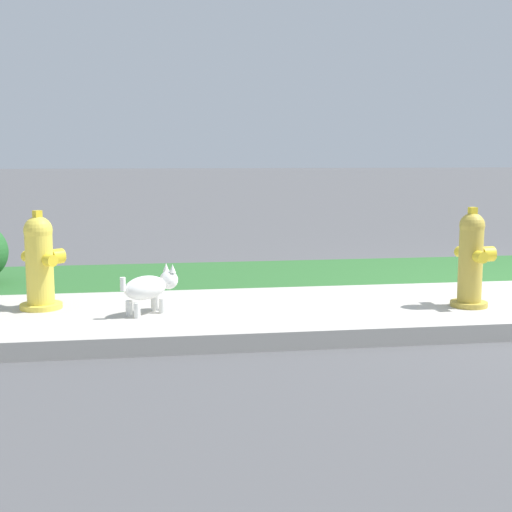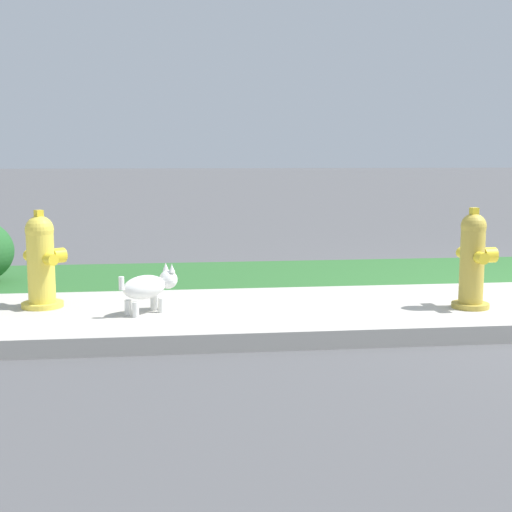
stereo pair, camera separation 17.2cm
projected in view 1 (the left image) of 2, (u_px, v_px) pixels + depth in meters
name	position (u px, v px, depth m)	size (l,w,h in m)	color
grass_verge	(503.00, 267.00, 7.68)	(18.00, 1.66, 0.01)	#2D662D
fire_hydrant_far_end	(40.00, 262.00, 5.54)	(0.36, 0.36, 0.78)	yellow
fire_hydrant_at_driveway	(471.00, 260.00, 5.61)	(0.34, 0.37, 0.80)	gold
small_white_dog	(150.00, 287.00, 5.38)	(0.45, 0.39, 0.37)	white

